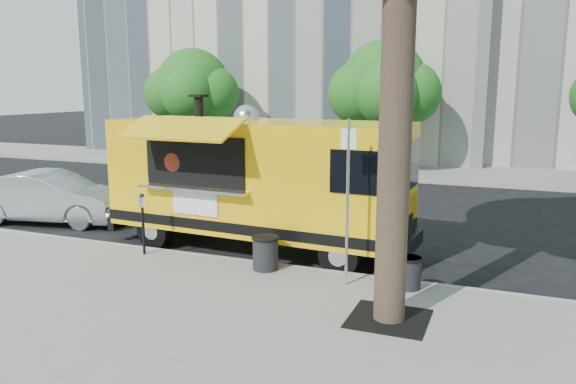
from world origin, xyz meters
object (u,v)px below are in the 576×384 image
object	(u,v)px
far_tree_b	(384,84)
sedan	(51,197)
trash_bin_left	(408,272)
far_tree_a	(193,85)
food_truck	(256,179)
trash_bin_right	(266,252)
parking_meter	(143,217)
sign_post	(348,193)

from	to	relation	value
far_tree_b	sedan	xyz separation A→B (m)	(-6.48, -12.09, -3.13)
sedan	trash_bin_left	distance (m)	10.30
far_tree_a	trash_bin_left	world-z (taller)	far_tree_a
sedan	food_truck	bearing A→B (deg)	-103.17
far_tree_a	trash_bin_left	distance (m)	18.87
trash_bin_left	trash_bin_right	bearing A→B (deg)	179.46
food_truck	sedan	world-z (taller)	food_truck
trash_bin_right	far_tree_a	bearing A→B (deg)	125.88
parking_meter	sedan	size ratio (longest dim) A/B	0.31
sign_post	trash_bin_left	bearing A→B (deg)	11.68
food_truck	trash_bin_right	xyz separation A→B (m)	(0.97, -1.67, -1.14)
far_tree_a	trash_bin_right	distance (m)	17.10
sedan	trash_bin_right	size ratio (longest dim) A/B	6.51
food_truck	sign_post	bearing A→B (deg)	-32.24
sedan	trash_bin_left	size ratio (longest dim) A/B	7.41
sign_post	far_tree_a	bearing A→B (deg)	129.83
food_truck	far_tree_b	bearing A→B (deg)	92.76
parking_meter	trash_bin_right	distance (m)	2.88
sign_post	parking_meter	size ratio (longest dim) A/B	2.25
far_tree_b	trash_bin_left	size ratio (longest dim) A/B	9.49
far_tree_a	sedan	bearing A→B (deg)	-77.82
far_tree_a	sign_post	size ratio (longest dim) A/B	1.79
food_truck	trash_bin_left	xyz separation A→B (m)	(3.76, -1.70, -1.18)
far_tree_a	food_truck	world-z (taller)	far_tree_a
far_tree_b	trash_bin_left	world-z (taller)	far_tree_b
sedan	trash_bin_left	xyz separation A→B (m)	(10.11, -1.94, -0.25)
far_tree_a	trash_bin_right	size ratio (longest dim) A/B	8.12
sign_post	far_tree_b	bearing A→B (deg)	100.15
sign_post	trash_bin_right	world-z (taller)	sign_post
sedan	trash_bin_right	bearing A→B (deg)	-115.65
sign_post	parking_meter	distance (m)	4.64
far_tree_b	parking_meter	bearing A→B (deg)	-98.10
sign_post	trash_bin_left	distance (m)	1.77
far_tree_a	trash_bin_left	size ratio (longest dim) A/B	9.24
far_tree_b	trash_bin_right	xyz separation A→B (m)	(0.84, -14.00, -3.33)
far_tree_a	trash_bin_left	xyz separation A→B (m)	(12.63, -13.63, -3.32)
trash_bin_right	sedan	bearing A→B (deg)	165.35
parking_meter	trash_bin_right	xyz separation A→B (m)	(2.84, 0.05, -0.48)
sign_post	sedan	xyz separation A→B (m)	(-9.03, 2.16, -1.14)
sign_post	food_truck	distance (m)	3.31
far_tree_a	far_tree_b	world-z (taller)	far_tree_b
far_tree_b	trash_bin_left	bearing A→B (deg)	-75.48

